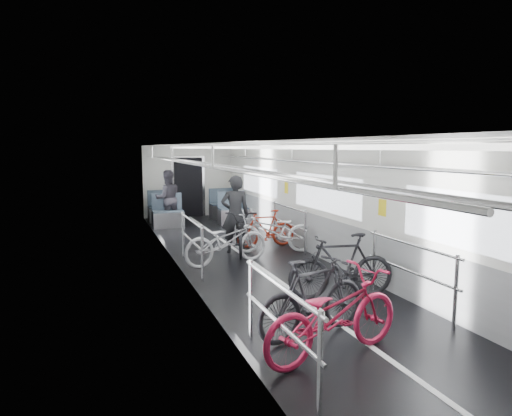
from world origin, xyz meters
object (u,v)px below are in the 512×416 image
(bike_left_far, at_px, (226,241))
(bike_right_mid, at_px, (274,231))
(bike_right_near, at_px, (341,266))
(bike_aisle, at_px, (241,231))
(bike_left_mid, at_px, (313,297))
(person_standing, at_px, (235,214))
(bike_left_near, at_px, (334,314))
(bike_right_far, at_px, (266,229))
(person_seated, at_px, (168,198))

(bike_left_far, distance_m, bike_right_mid, 1.43)
(bike_left_far, height_order, bike_right_near, bike_right_near)
(bike_aisle, bearing_deg, bike_left_mid, -80.00)
(bike_right_near, xyz_separation_m, person_standing, (-0.64, 3.55, 0.35))
(bike_right_mid, height_order, bike_aisle, bike_aisle)
(bike_left_far, height_order, bike_aisle, bike_aisle)
(bike_left_near, xyz_separation_m, bike_left_mid, (0.05, 0.60, 0.00))
(bike_left_far, relative_size, bike_right_far, 1.24)
(bike_left_near, relative_size, bike_right_near, 1.11)
(bike_right_far, relative_size, person_standing, 0.85)
(person_seated, bearing_deg, bike_right_far, 111.60)
(bike_aisle, bearing_deg, bike_right_near, -64.51)
(bike_left_mid, xyz_separation_m, bike_aisle, (0.53, 4.61, -0.00))
(bike_left_mid, relative_size, bike_right_near, 0.97)
(bike_left_near, relative_size, bike_left_far, 1.04)
(bike_left_far, bearing_deg, bike_left_mid, 168.90)
(bike_left_mid, height_order, bike_right_far, bike_left_mid)
(bike_left_near, height_order, person_seated, person_seated)
(bike_left_near, relative_size, bike_left_mid, 1.14)
(bike_left_near, bearing_deg, bike_left_far, -13.08)
(bike_left_mid, bearing_deg, bike_right_mid, -29.45)
(bike_aisle, distance_m, person_seated, 4.22)
(bike_right_mid, bearing_deg, bike_left_far, -50.05)
(bike_left_mid, bearing_deg, person_standing, -18.85)
(bike_left_near, height_order, bike_left_far, bike_left_near)
(bike_right_near, relative_size, bike_aisle, 0.90)
(bike_left_mid, bearing_deg, bike_right_far, -27.88)
(bike_left_far, xyz_separation_m, bike_right_far, (1.31, 1.23, -0.04))
(bike_right_mid, height_order, bike_right_far, bike_right_mid)
(bike_left_near, distance_m, bike_left_mid, 0.60)
(bike_right_far, bearing_deg, bike_right_mid, -1.41)
(bike_right_near, height_order, person_seated, person_seated)
(bike_right_mid, bearing_deg, person_seated, -144.32)
(bike_left_mid, distance_m, bike_left_far, 3.78)
(bike_right_far, xyz_separation_m, bike_aisle, (-0.74, -0.40, 0.06))
(bike_right_mid, bearing_deg, bike_left_near, -0.50)
(bike_left_far, xyz_separation_m, person_seated, (-0.42, 4.92, 0.36))
(bike_aisle, height_order, person_standing, person_standing)
(bike_right_near, relative_size, bike_right_far, 1.16)
(bike_right_mid, bearing_deg, bike_aisle, -91.62)
(bike_right_far, distance_m, bike_aisle, 0.85)
(bike_left_mid, xyz_separation_m, person_seated, (-0.46, 8.70, 0.34))
(bike_left_mid, distance_m, bike_aisle, 4.64)
(bike_left_far, distance_m, person_standing, 1.11)
(bike_left_far, bearing_deg, person_standing, -38.62)
(bike_right_near, height_order, bike_aisle, bike_right_near)
(bike_left_near, relative_size, bike_right_far, 1.29)
(bike_left_far, bearing_deg, bike_right_near, -168.73)
(bike_aisle, height_order, person_seated, person_seated)
(bike_aisle, distance_m, person_standing, 0.39)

